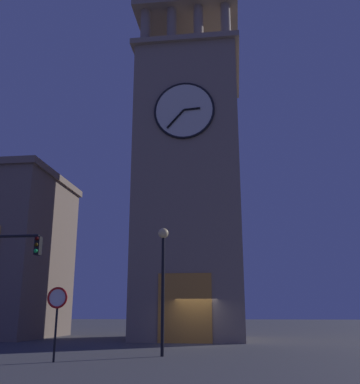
% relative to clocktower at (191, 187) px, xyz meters
% --- Properties ---
extents(ground_plane, '(200.00, 200.00, 0.00)m').
position_rel_clocktower_xyz_m(ground_plane, '(-0.69, 5.10, -10.57)').
color(ground_plane, '#424247').
extents(clocktower, '(7.62, 9.20, 25.76)m').
position_rel_clocktower_xyz_m(clocktower, '(0.00, 0.00, 0.00)').
color(clocktower, gray).
rests_on(clocktower, ground_plane).
extents(street_lamp, '(0.44, 0.44, 5.25)m').
position_rel_clocktower_xyz_m(street_lamp, '(-0.00, 12.27, -6.93)').
color(street_lamp, black).
rests_on(street_lamp, ground_plane).
extents(no_horn_sign, '(0.78, 0.14, 2.63)m').
position_rel_clocktower_xyz_m(no_horn_sign, '(3.50, 14.89, -8.53)').
color(no_horn_sign, black).
rests_on(no_horn_sign, ground_plane).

